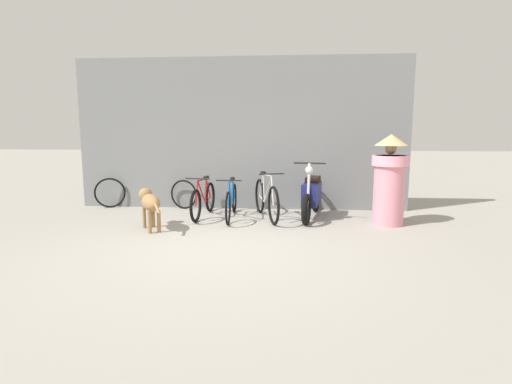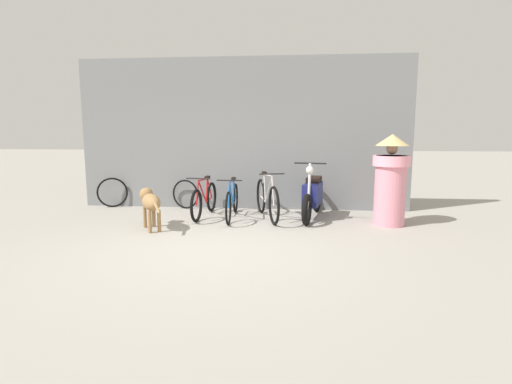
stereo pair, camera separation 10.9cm
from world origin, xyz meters
name	(u,v)px [view 1 (the left image)]	position (x,y,z in m)	size (l,w,h in m)	color
ground_plane	(215,248)	(0.00, 0.00, 0.00)	(60.00, 60.00, 0.00)	#9E998E
shop_wall_back	(241,134)	(0.00, 3.09, 1.59)	(7.04, 0.20, 3.18)	slate
bicycle_0	(203,200)	(-0.62, 2.10, 0.33)	(0.46, 1.62, 0.80)	black
bicycle_1	(231,201)	(-0.05, 1.97, 0.33)	(0.46, 1.69, 0.79)	black
bicycle_2	(266,199)	(0.61, 2.03, 0.37)	(0.62, 1.73, 0.91)	black
motorcycle	(312,196)	(1.47, 2.16, 0.43)	(0.59, 1.83, 1.10)	black
stray_dog	(150,202)	(-1.31, 1.02, 0.47)	(0.71, 1.03, 0.67)	#997247
person_in_robes	(389,179)	(2.80, 1.71, 0.82)	(0.79, 0.79, 1.60)	pink
spare_tire_left	(110,193)	(-2.85, 2.84, 0.33)	(0.63, 0.26, 0.65)	black
spare_tire_right	(184,194)	(-1.21, 2.85, 0.31)	(0.62, 0.19, 0.63)	black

